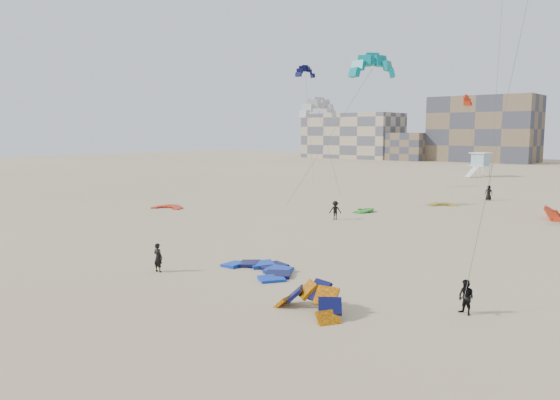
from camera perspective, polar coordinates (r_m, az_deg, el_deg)
The scene contains 19 objects.
ground at distance 31.51m, azimuth -9.84°, elevation -8.15°, with size 320.00×320.00×0.00m, color tan.
kite_ground_blue at distance 32.72m, azimuth -2.18°, elevation -7.47°, with size 4.76×4.97×0.55m, color blue, non-canonical shape.
kite_ground_orange at distance 25.60m, azimuth 3.12°, elevation -11.68°, with size 3.53×2.96×2.10m, color #FA8B00, non-canonical shape.
kite_ground_red at distance 60.51m, azimuth -11.66°, elevation -0.85°, with size 3.21×3.39×0.53m, color red, non-canonical shape.
kite_ground_green at distance 57.48m, azimuth 8.65°, elevation -1.20°, with size 2.91×3.06×0.63m, color #198B1A, non-canonical shape.
kite_ground_red_far at distance 58.02m, azimuth 26.79°, elevation -1.81°, with size 3.45×3.00×1.99m, color red, non-canonical shape.
kite_ground_yellow at distance 64.21m, azimuth 16.63°, elevation -0.55°, with size 2.90×3.04×0.43m, color gold, non-canonical shape.
kitesurfer_main at distance 33.21m, azimuth -12.63°, elevation -5.89°, with size 0.63×0.41×1.73m, color black.
kitesurfer_b at distance 26.46m, azimuth 18.86°, elevation -9.60°, with size 0.78×0.61×1.61m, color black.
kitesurfer_c at distance 51.79m, azimuth 5.80°, elevation -1.08°, with size 1.15×0.66×1.77m, color black.
kitesurfer_e at distance 70.78m, azimuth 20.97°, elevation 0.71°, with size 0.90×0.58×1.84m, color black.
kite_fly_teal_a at distance 46.82m, azimuth 9.69°, elevation 13.42°, with size 13.15×5.24×13.85m.
kite_fly_grey at distance 59.50m, azimuth 4.08°, elevation 9.35°, with size 5.36×6.58×10.88m.
kite_fly_navy at distance 79.70m, azimuth 2.68°, elevation 13.14°, with size 3.91×3.67×16.62m.
kite_fly_red at distance 84.01m, azimuth 18.98°, elevation 9.70°, with size 3.55×3.52×12.68m.
lifeguard_tower_far at distance 107.92m, azimuth 20.21°, elevation 3.48°, with size 3.66×6.38×4.46m.
condo_west_a at distance 176.34m, azimuth 7.60°, elevation 6.66°, with size 30.00×15.00×14.00m, color tan.
condo_west_b at distance 162.66m, azimuth 20.52°, elevation 6.95°, with size 28.00×14.00×18.00m, color brown.
condo_fill_left at distance 164.90m, azimuth 13.15°, elevation 5.47°, with size 12.00×10.00×8.00m, color brown.
Camera 1 is at (23.13, -19.74, 8.25)m, focal length 35.00 mm.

